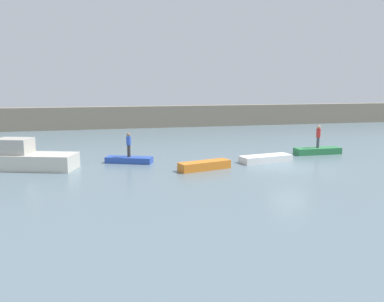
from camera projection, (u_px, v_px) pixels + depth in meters
The scene contains 9 objects.
ground_plane at pixel (290, 168), 25.39m from camera, with size 120.00×120.00×0.00m, color slate.
embankment_wall at pixel (195, 116), 49.41m from camera, with size 80.00×1.20×2.61m, color gray.
motorboat at pixel (25, 158), 24.93m from camera, with size 6.32×3.85×1.93m.
rowboat_blue at pixel (129, 160), 26.92m from camera, with size 3.14×0.95×0.41m, color #2B4CAD.
rowboat_orange at pixel (205, 165), 24.77m from camera, with size 3.37×0.93×0.53m, color orange.
rowboat_white at pixel (266, 159), 27.23m from camera, with size 3.67×1.18×0.46m, color white.
rowboat_green at pixel (317, 151), 30.22m from camera, with size 3.59×1.02×0.49m, color #2D7F47.
person_blue_shirt at pixel (129, 143), 26.73m from camera, with size 0.32×0.32×1.65m.
person_red_shirt at pixel (318, 135), 30.01m from camera, with size 0.32×0.32×1.72m.
Camera 1 is at (-11.93, -22.69, 5.34)m, focal length 37.07 mm.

